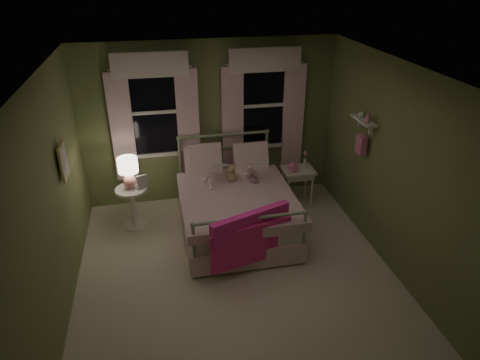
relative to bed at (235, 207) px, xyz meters
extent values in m
plane|color=beige|center=(-0.18, -1.00, -0.38)|extent=(4.20, 4.20, 0.00)
plane|color=white|center=(-0.18, -1.00, 2.22)|extent=(4.20, 4.20, 0.00)
plane|color=olive|center=(-0.18, 1.10, 0.92)|extent=(4.00, 0.00, 4.00)
plane|color=olive|center=(-0.18, -3.10, 0.92)|extent=(4.00, 0.00, 4.00)
plane|color=olive|center=(-2.18, -1.00, 0.92)|extent=(0.00, 4.20, 4.20)
plane|color=olive|center=(1.82, -1.00, 0.92)|extent=(0.00, 4.20, 4.20)
cube|color=white|center=(0.01, -0.02, 0.04)|extent=(1.44, 1.94, 0.26)
cube|color=white|center=(0.01, -0.02, -0.20)|extent=(1.54, 2.02, 0.30)
cube|color=white|center=(0.01, -0.17, 0.22)|extent=(1.58, 1.75, 0.14)
cylinder|color=#9EB793|center=(-0.68, -0.02, -0.08)|extent=(0.04, 1.90, 0.04)
cylinder|color=#9EB793|center=(0.70, -0.02, -0.08)|extent=(0.04, 1.90, 0.04)
cylinder|color=#9EB793|center=(-0.70, 0.95, 0.20)|extent=(0.04, 0.04, 1.15)
cylinder|color=#9EB793|center=(0.72, 0.95, 0.20)|extent=(0.04, 0.04, 1.15)
sphere|color=#9EB793|center=(-0.70, 0.95, 0.77)|extent=(0.07, 0.07, 0.07)
sphere|color=#9EB793|center=(0.72, 0.95, 0.77)|extent=(0.07, 0.07, 0.07)
cylinder|color=#9EB793|center=(0.01, 0.95, 0.77)|extent=(1.42, 0.04, 0.04)
cylinder|color=#9EB793|center=(0.01, 0.95, 0.55)|extent=(1.38, 0.03, 0.03)
cylinder|color=#9EB793|center=(-0.70, -0.99, 0.02)|extent=(0.04, 0.04, 0.80)
cylinder|color=#9EB793|center=(0.72, -0.99, 0.02)|extent=(0.04, 0.04, 0.80)
sphere|color=#9EB793|center=(-0.70, -0.99, 0.42)|extent=(0.07, 0.07, 0.07)
sphere|color=#9EB793|center=(0.72, -0.99, 0.42)|extent=(0.07, 0.07, 0.07)
cylinder|color=#9EB793|center=(0.01, -0.99, 0.42)|extent=(1.42, 0.04, 0.04)
cube|color=white|center=(-0.37, 0.68, 0.42)|extent=(0.55, 0.32, 0.57)
cube|color=white|center=(0.39, 0.68, 0.42)|extent=(0.55, 0.32, 0.57)
cube|color=white|center=(-0.32, 0.68, 0.50)|extent=(0.48, 0.30, 0.51)
cube|color=#FA31A6|center=(0.01, -0.99, 0.34)|extent=(1.07, 0.47, 0.32)
cube|color=#FF3193|center=(0.01, -1.06, 0.07)|extent=(1.08, 0.31, 0.55)
imported|color=#F7D1DD|center=(-0.27, 0.43, 0.59)|extent=(0.31, 0.23, 0.78)
imported|color=#F7D1DD|center=(0.29, 0.43, 0.51)|extent=(0.33, 0.27, 0.63)
imported|color=beige|center=(-0.27, 0.18, 0.59)|extent=(0.22, 0.17, 0.26)
imported|color=beige|center=(0.29, 0.18, 0.54)|extent=(0.21, 0.15, 0.26)
sphere|color=tan|center=(0.01, 0.28, 0.37)|extent=(0.16, 0.16, 0.16)
sphere|color=tan|center=(0.01, 0.26, 0.51)|extent=(0.11, 0.11, 0.11)
sphere|color=tan|center=(-0.04, 0.26, 0.57)|extent=(0.04, 0.04, 0.04)
sphere|color=tan|center=(0.05, 0.26, 0.57)|extent=(0.04, 0.04, 0.04)
sphere|color=tan|center=(-0.07, 0.25, 0.39)|extent=(0.06, 0.06, 0.06)
sphere|color=tan|center=(0.09, 0.25, 0.39)|extent=(0.06, 0.06, 0.06)
sphere|color=#8C6B51|center=(0.01, 0.21, 0.51)|extent=(0.04, 0.04, 0.04)
cylinder|color=white|center=(-1.47, 0.38, 0.25)|extent=(0.46, 0.46, 0.04)
cylinder|color=white|center=(-1.47, 0.38, -0.06)|extent=(0.08, 0.08, 0.60)
cylinder|color=white|center=(-1.47, 0.38, -0.36)|extent=(0.34, 0.34, 0.03)
sphere|color=pink|center=(-1.47, 0.38, 0.39)|extent=(0.19, 0.19, 0.19)
cylinder|color=pink|center=(-1.47, 0.38, 0.51)|extent=(0.03, 0.03, 0.12)
cylinder|color=#FFEAC6|center=(-1.47, 0.38, 0.65)|extent=(0.29, 0.29, 0.21)
imported|color=beige|center=(-1.37, 0.30, 0.28)|extent=(0.23, 0.27, 0.02)
cube|color=white|center=(1.12, 0.50, 0.25)|extent=(0.50, 0.40, 0.04)
cube|color=white|center=(1.12, 0.50, 0.18)|extent=(0.44, 0.34, 0.08)
cylinder|color=white|center=(0.92, 0.35, -0.07)|extent=(0.04, 0.04, 0.60)
cylinder|color=white|center=(1.32, 0.35, -0.07)|extent=(0.04, 0.04, 0.60)
cylinder|color=white|center=(0.92, 0.65, -0.07)|extent=(0.04, 0.04, 0.60)
cylinder|color=white|center=(1.32, 0.65, -0.07)|extent=(0.04, 0.04, 0.60)
sphere|color=pink|center=(1.02, 0.50, 0.33)|extent=(0.14, 0.14, 0.14)
cube|color=pink|center=(1.02, 0.41, 0.31)|extent=(0.11, 0.06, 0.04)
cylinder|color=white|center=(1.24, 0.55, 0.34)|extent=(0.05, 0.05, 0.14)
cylinder|color=#4C7F3F|center=(1.24, 0.55, 0.45)|extent=(0.01, 0.01, 0.12)
sphere|color=pink|center=(1.24, 0.55, 0.52)|extent=(0.06, 0.06, 0.06)
cube|color=black|center=(-1.03, 1.09, 1.17)|extent=(0.76, 0.02, 1.35)
cube|color=white|center=(-1.03, 1.07, 1.87)|extent=(0.84, 0.05, 0.06)
cube|color=white|center=(-1.03, 1.07, 0.47)|extent=(0.84, 0.05, 0.06)
cube|color=white|center=(-1.43, 1.07, 1.17)|extent=(0.06, 0.05, 1.40)
cube|color=white|center=(-0.63, 1.07, 1.17)|extent=(0.06, 0.05, 1.40)
cube|color=white|center=(-1.03, 1.07, 1.17)|extent=(0.76, 0.04, 0.05)
cube|color=white|center=(-1.53, 1.02, 0.97)|extent=(0.34, 0.06, 1.70)
cube|color=white|center=(-0.53, 1.02, 0.97)|extent=(0.34, 0.06, 1.70)
cube|color=white|center=(-1.03, 1.00, 1.90)|extent=(1.10, 0.08, 0.36)
cylinder|color=white|center=(-1.03, 1.04, 1.84)|extent=(1.20, 0.03, 0.03)
cube|color=black|center=(0.67, 1.09, 1.17)|extent=(0.76, 0.02, 1.35)
cube|color=white|center=(0.67, 1.07, 1.87)|extent=(0.84, 0.05, 0.06)
cube|color=white|center=(0.67, 1.07, 0.47)|extent=(0.84, 0.05, 0.06)
cube|color=white|center=(0.27, 1.07, 1.17)|extent=(0.06, 0.05, 1.40)
cube|color=white|center=(1.07, 1.07, 1.17)|extent=(0.06, 0.05, 1.40)
cube|color=white|center=(0.67, 1.07, 1.17)|extent=(0.76, 0.04, 0.05)
cube|color=silver|center=(0.17, 1.02, 0.97)|extent=(0.34, 0.06, 1.70)
cube|color=white|center=(1.17, 1.02, 0.97)|extent=(0.34, 0.06, 1.70)
cube|color=white|center=(0.67, 1.00, 1.90)|extent=(1.10, 0.08, 0.36)
cylinder|color=white|center=(0.67, 1.04, 1.84)|extent=(1.20, 0.03, 0.03)
cube|color=white|center=(1.71, -0.30, 1.32)|extent=(0.15, 0.50, 0.03)
cube|color=white|center=(1.75, -0.45, 1.24)|extent=(0.06, 0.03, 0.14)
cube|color=white|center=(1.75, -0.15, 1.24)|extent=(0.06, 0.03, 0.14)
cylinder|color=pink|center=(1.71, -0.40, 1.39)|extent=(0.06, 0.06, 0.10)
sphere|color=white|center=(1.71, -0.20, 1.37)|extent=(0.08, 0.08, 0.08)
cube|color=pink|center=(1.72, -0.30, 0.97)|extent=(0.08, 0.18, 0.26)
cube|color=beige|center=(-2.13, -0.40, 1.12)|extent=(0.03, 0.32, 0.42)
cube|color=silver|center=(-2.12, -0.40, 1.12)|extent=(0.01, 0.25, 0.34)
camera|label=1|loc=(-1.01, -5.29, 3.25)|focal=32.00mm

